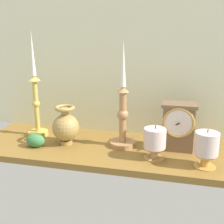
% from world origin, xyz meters
% --- Properties ---
extents(ground_plane, '(1.00, 0.36, 0.02)m').
position_xyz_m(ground_plane, '(0.00, 0.00, -0.01)').
color(ground_plane, olive).
extents(back_wall, '(1.20, 0.02, 0.65)m').
position_xyz_m(back_wall, '(0.00, 0.18, 0.33)').
color(back_wall, silver).
rests_on(back_wall, ground_plane).
extents(mantel_clock, '(0.13, 0.10, 0.18)m').
position_xyz_m(mantel_clock, '(0.29, 0.03, 0.09)').
color(mantel_clock, brown).
rests_on(mantel_clock, ground_plane).
extents(candlestick_tall_left, '(0.10, 0.10, 0.40)m').
position_xyz_m(candlestick_tall_left, '(0.08, 0.02, 0.12)').
color(candlestick_tall_left, '#B17F51').
rests_on(candlestick_tall_left, ground_plane).
extents(candlestick_tall_center, '(0.09, 0.09, 0.44)m').
position_xyz_m(candlestick_tall_center, '(-0.30, 0.05, 0.14)').
color(candlestick_tall_center, gold).
rests_on(candlestick_tall_center, ground_plane).
extents(brass_vase_bulbous, '(0.11, 0.11, 0.15)m').
position_xyz_m(brass_vase_bulbous, '(-0.14, -0.01, 0.07)').
color(brass_vase_bulbous, '#A9884A').
rests_on(brass_vase_bulbous, ground_plane).
extents(pillar_candle_front, '(0.08, 0.08, 0.13)m').
position_xyz_m(pillar_candle_front, '(0.38, -0.09, 0.07)').
color(pillar_candle_front, gold).
rests_on(pillar_candle_front, ground_plane).
extents(pillar_candle_near_clock, '(0.08, 0.08, 0.12)m').
position_xyz_m(pillar_candle_near_clock, '(0.21, -0.07, 0.07)').
color(pillar_candle_near_clock, tan).
rests_on(pillar_candle_near_clock, ground_plane).
extents(ivy_sprig, '(0.07, 0.05, 0.05)m').
position_xyz_m(ivy_sprig, '(-0.25, -0.07, 0.03)').
color(ivy_sprig, '#3B7B44').
rests_on(ivy_sprig, ground_plane).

